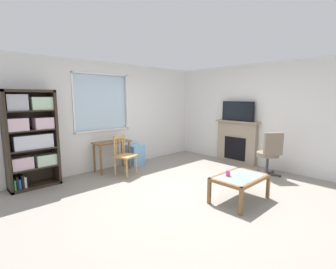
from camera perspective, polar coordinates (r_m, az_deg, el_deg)
name	(u,v)px	position (r m, az deg, el deg)	size (l,w,h in m)	color
ground	(186,191)	(4.73, 4.13, -13.12)	(6.19, 5.90, 0.02)	gray
wall_back_with_window	(116,117)	(6.35, -12.07, 3.96)	(5.19, 0.15, 2.57)	silver
wall_right	(256,116)	(6.62, 19.95, 4.19)	(0.12, 5.10, 2.57)	silver
bookshelf	(31,136)	(5.36, -29.35, -0.36)	(0.90, 0.38, 1.89)	#2D2319
desk_under_window	(112,147)	(5.97, -12.94, -2.81)	(0.86, 0.42, 0.71)	brown
wooden_chair	(124,155)	(5.56, -10.20, -4.79)	(0.52, 0.51, 0.90)	tan
plastic_drawer_unit	(135,155)	(6.45, -7.69, -4.72)	(0.35, 0.40, 0.52)	#72ADDB
fireplace	(237,142)	(6.78, 15.76, -1.65)	(0.26, 1.21, 1.13)	gray
tv	(238,111)	(6.67, 15.96, 5.26)	(0.06, 0.91, 0.51)	black
office_chair	(270,152)	(5.84, 22.66, -3.77)	(0.62, 0.61, 1.00)	#7A6B5B
coffee_table	(240,180)	(4.35, 16.41, -10.08)	(0.96, 0.63, 0.43)	#8C9E99
sippy_cup	(228,173)	(4.28, 13.83, -8.79)	(0.07, 0.07, 0.09)	#DB3D84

